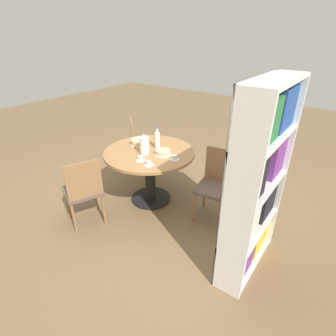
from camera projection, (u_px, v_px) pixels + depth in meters
name	position (u px, v px, depth m)	size (l,w,h in m)	color
ground_plane	(151.00, 199.00, 3.81)	(14.00, 14.00, 0.00)	brown
dining_table	(150.00, 163.00, 3.54)	(1.20, 1.20, 0.75)	black
chair_a	(216.00, 183.00, 3.25)	(0.48, 0.48, 0.90)	olive
chair_b	(141.00, 144.00, 4.38)	(0.59, 0.59, 0.90)	olive
chair_c	(83.00, 190.00, 3.12)	(0.55, 0.55, 0.90)	olive
bookshelf	(254.00, 188.00, 2.36)	(0.92, 0.28, 1.86)	silver
coffee_pot	(144.00, 145.00, 3.34)	(0.12, 0.12, 0.27)	white
water_bottle	(157.00, 140.00, 3.49)	(0.07, 0.07, 0.30)	silver
cake_main	(140.00, 142.00, 3.65)	(0.28, 0.28, 0.08)	silver
cake_second	(163.00, 153.00, 3.34)	(0.22, 0.22, 0.07)	silver
cup_a	(141.00, 159.00, 3.20)	(0.11, 0.11, 0.06)	silver
cup_b	(149.00, 164.00, 3.08)	(0.11, 0.11, 0.06)	silver
cup_c	(175.00, 158.00, 3.22)	(0.11, 0.11, 0.06)	silver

